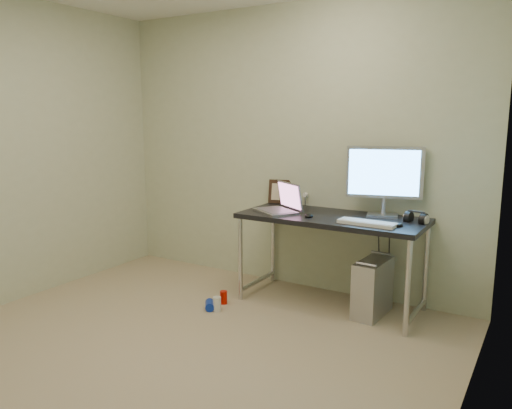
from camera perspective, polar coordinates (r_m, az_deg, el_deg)
name	(u,v)px	position (r m, az deg, el deg)	size (l,w,h in m)	color
floor	(161,358)	(3.42, -10.80, -16.89)	(3.50, 3.50, 0.00)	tan
wall_back	(288,149)	(4.51, 3.73, 6.39)	(3.50, 0.02, 2.50)	beige
wall_right	(465,187)	(2.28, 22.81, 1.88)	(0.02, 3.50, 2.50)	beige
desk	(332,226)	(4.06, 8.63, -2.47)	(1.47, 0.64, 0.75)	black
tower_computer	(373,288)	(4.04, 13.18, -9.24)	(0.21, 0.43, 0.47)	#BABABF
cable_a	(379,256)	(4.27, 13.88, -5.68)	(0.01, 0.01, 0.70)	black
cable_b	(389,260)	(4.24, 14.96, -6.16)	(0.01, 0.01, 0.72)	black
can_red	(224,297)	(4.22, -3.73, -10.55)	(0.06, 0.06, 0.11)	red
can_white	(217,304)	(4.07, -4.48, -11.28)	(0.07, 0.07, 0.12)	silver
can_blue	(210,305)	(4.12, -5.32, -11.38)	(0.07, 0.07, 0.13)	#0E2DB4
laptop	(281,205)	(4.16, 2.86, -0.08)	(0.45, 0.43, 0.24)	#B2B1B9
monitor	(384,176)	(4.06, 14.46, 3.20)	(0.58, 0.23, 0.56)	#B2B1B9
keyboard	(367,223)	(3.77, 12.59, -2.07)	(0.43, 0.14, 0.03)	white
mouse_right	(398,224)	(3.77, 15.93, -2.17)	(0.06, 0.10, 0.03)	black
mouse_left	(309,215)	(3.98, 6.06, -1.15)	(0.07, 0.11, 0.04)	black
headphones	(416,219)	(3.94, 17.82, -1.54)	(0.18, 0.11, 0.11)	black
picture_frame	(283,192)	(4.54, 3.13, 1.46)	(0.27, 0.03, 0.22)	black
webcam	(305,196)	(4.44, 5.66, 0.97)	(0.05, 0.04, 0.12)	silver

